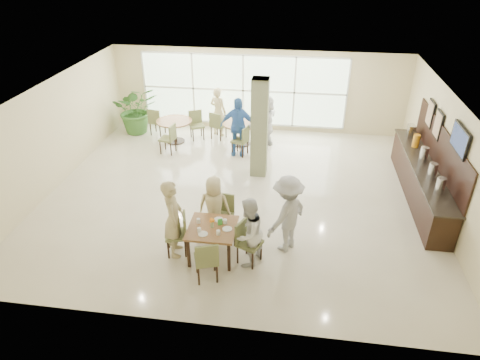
# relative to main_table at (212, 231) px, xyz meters

# --- Properties ---
(ground) EXTENTS (10.00, 10.00, 0.00)m
(ground) POSITION_rel_main_table_xyz_m (0.18, 2.63, -0.66)
(ground) COLOR beige
(ground) RESTS_ON ground
(room_shell) EXTENTS (10.00, 10.00, 10.00)m
(room_shell) POSITION_rel_main_table_xyz_m (0.18, 2.63, 1.04)
(room_shell) COLOR white
(room_shell) RESTS_ON ground
(window_bank) EXTENTS (7.00, 0.04, 7.00)m
(window_bank) POSITION_rel_main_table_xyz_m (-0.32, 7.09, 0.74)
(window_bank) COLOR silver
(window_bank) RESTS_ON ground
(column) EXTENTS (0.45, 0.45, 2.80)m
(column) POSITION_rel_main_table_xyz_m (0.58, 3.83, 0.74)
(column) COLOR #676D4B
(column) RESTS_ON ground
(main_table) EXTENTS (0.99, 0.99, 0.75)m
(main_table) POSITION_rel_main_table_xyz_m (0.00, 0.00, 0.00)
(main_table) COLOR brown
(main_table) RESTS_ON ground
(round_table_left) EXTENTS (1.17, 1.17, 0.75)m
(round_table_left) POSITION_rel_main_table_xyz_m (-2.40, 5.65, -0.07)
(round_table_left) COLOR brown
(round_table_left) RESTS_ON ground
(round_table_right) EXTENTS (1.20, 1.20, 0.75)m
(round_table_right) POSITION_rel_main_table_xyz_m (-0.21, 5.77, -0.07)
(round_table_right) COLOR brown
(round_table_right) RESTS_ON ground
(chairs_main_table) EXTENTS (2.16, 2.05, 0.95)m
(chairs_main_table) POSITION_rel_main_table_xyz_m (0.02, 0.02, -0.19)
(chairs_main_table) COLOR #606738
(chairs_main_table) RESTS_ON ground
(chairs_table_left) EXTENTS (2.00, 1.90, 0.95)m
(chairs_table_left) POSITION_rel_main_table_xyz_m (-2.43, 5.65, -0.19)
(chairs_table_left) COLOR #606738
(chairs_table_left) RESTS_ON ground
(chairs_table_right) EXTENTS (2.08, 1.83, 0.95)m
(chairs_table_right) POSITION_rel_main_table_xyz_m (-0.22, 5.78, -0.19)
(chairs_table_right) COLOR #606738
(chairs_table_right) RESTS_ON ground
(tabletop_clutter) EXTENTS (0.77, 0.74, 0.21)m
(tabletop_clutter) POSITION_rel_main_table_xyz_m (0.02, -0.01, 0.15)
(tabletop_clutter) COLOR white
(tabletop_clutter) RESTS_ON main_table
(buffet_counter) EXTENTS (0.64, 4.70, 1.95)m
(buffet_counter) POSITION_rel_main_table_xyz_m (4.88, 3.13, -0.11)
(buffet_counter) COLOR black
(buffet_counter) RESTS_ON ground
(wall_tv) EXTENTS (0.06, 1.00, 0.58)m
(wall_tv) POSITION_rel_main_table_xyz_m (5.12, 2.03, 1.49)
(wall_tv) COLOR black
(wall_tv) RESTS_ON ground
(framed_art_a) EXTENTS (0.05, 0.55, 0.70)m
(framed_art_a) POSITION_rel_main_table_xyz_m (5.13, 3.63, 1.19)
(framed_art_a) COLOR black
(framed_art_a) RESTS_ON ground
(framed_art_b) EXTENTS (0.05, 0.55, 0.70)m
(framed_art_b) POSITION_rel_main_table_xyz_m (5.13, 4.43, 1.19)
(framed_art_b) COLOR black
(framed_art_b) RESTS_ON ground
(potted_plant) EXTENTS (1.97, 1.97, 1.66)m
(potted_plant) POSITION_rel_main_table_xyz_m (-3.91, 6.26, 0.17)
(potted_plant) COLOR #386B2B
(potted_plant) RESTS_ON ground
(teen_left) EXTENTS (0.55, 0.72, 1.77)m
(teen_left) POSITION_rel_main_table_xyz_m (-0.82, 0.01, 0.22)
(teen_left) COLOR #C9B886
(teen_left) RESTS_ON ground
(teen_far) EXTENTS (0.73, 0.41, 1.48)m
(teen_far) POSITION_rel_main_table_xyz_m (-0.11, 0.77, 0.08)
(teen_far) COLOR #C9B886
(teen_far) RESTS_ON ground
(teen_right) EXTENTS (0.82, 0.91, 1.54)m
(teen_right) POSITION_rel_main_table_xyz_m (0.76, -0.11, 0.11)
(teen_right) COLOR white
(teen_right) RESTS_ON ground
(teen_standing) EXTENTS (1.19, 1.31, 1.77)m
(teen_standing) POSITION_rel_main_table_xyz_m (1.52, 0.50, 0.22)
(teen_standing) COLOR #A9A9AC
(teen_standing) RESTS_ON ground
(adult_a) EXTENTS (1.08, 0.63, 1.84)m
(adult_a) POSITION_rel_main_table_xyz_m (-0.21, 5.02, 0.26)
(adult_a) COLOR #4178C5
(adult_a) RESTS_ON ground
(adult_b) EXTENTS (1.24, 1.74, 1.72)m
(adult_b) POSITION_rel_main_table_xyz_m (0.61, 5.67, 0.20)
(adult_b) COLOR white
(adult_b) RESTS_ON ground
(adult_standing) EXTENTS (0.72, 0.62, 1.68)m
(adult_standing) POSITION_rel_main_table_xyz_m (-1.07, 6.41, 0.18)
(adult_standing) COLOR #C9B886
(adult_standing) RESTS_ON ground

